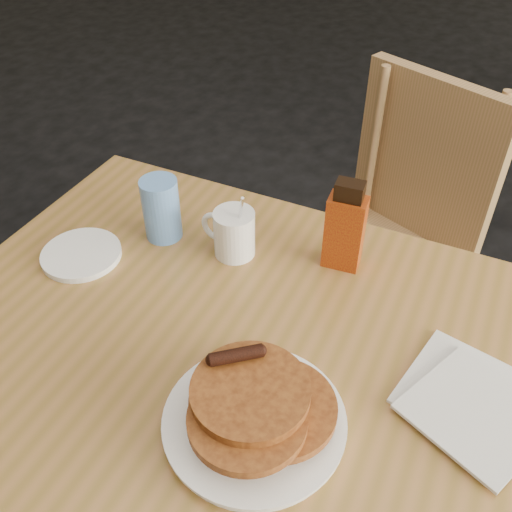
{
  "coord_description": "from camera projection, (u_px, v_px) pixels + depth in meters",
  "views": [
    {
      "loc": [
        0.35,
        -0.6,
        1.45
      ],
      "look_at": [
        -0.0,
        0.03,
        0.83
      ],
      "focal_mm": 40.0,
      "sensor_mm": 36.0,
      "label": 1
    }
  ],
  "objects": [
    {
      "name": "floor",
      "position": [
        251.0,
        506.0,
        1.47
      ],
      "size": [
        10.0,
        10.0,
        0.0
      ],
      "primitive_type": "plane",
      "color": "black",
      "rests_on": "ground"
    },
    {
      "name": "main_table",
      "position": [
        267.0,
        366.0,
        0.93
      ],
      "size": [
        1.25,
        0.89,
        0.75
      ],
      "rotation": [
        0.0,
        0.0,
        0.07
      ],
      "color": "#A06D39",
      "rests_on": "floor"
    },
    {
      "name": "chair_main_far",
      "position": [
        406.0,
        221.0,
        1.51
      ],
      "size": [
        0.51,
        0.52,
        0.9
      ],
      "rotation": [
        0.0,
        0.0,
        -0.31
      ],
      "color": "#AC7D51",
      "rests_on": "floor"
    },
    {
      "name": "pancake_plate",
      "position": [
        255.0,
        412.0,
        0.78
      ],
      "size": [
        0.26,
        0.26,
        0.1
      ],
      "rotation": [
        0.0,
        0.0,
        0.32
      ],
      "color": "white",
      "rests_on": "main_table"
    },
    {
      "name": "coffee_mug",
      "position": [
        233.0,
        232.0,
        1.05
      ],
      "size": [
        0.11,
        0.08,
        0.14
      ],
      "rotation": [
        0.0,
        0.0,
        0.35
      ],
      "color": "white",
      "rests_on": "main_table"
    },
    {
      "name": "syrup_bottle",
      "position": [
        345.0,
        228.0,
        1.01
      ],
      "size": [
        0.07,
        0.05,
        0.18
      ],
      "rotation": [
        0.0,
        0.0,
        0.16
      ],
      "color": "maroon",
      "rests_on": "main_table"
    },
    {
      "name": "napkin_stack",
      "position": [
        471.0,
        402.0,
        0.82
      ],
      "size": [
        0.23,
        0.24,
        0.01
      ],
      "rotation": [
        0.0,
        0.0,
        -0.14
      ],
      "color": "silver",
      "rests_on": "main_table"
    },
    {
      "name": "blue_tumbler",
      "position": [
        161.0,
        209.0,
        1.08
      ],
      "size": [
        0.09,
        0.09,
        0.13
      ],
      "primitive_type": "cylinder",
      "rotation": [
        0.0,
        0.0,
        -0.27
      ],
      "color": "#5F93DE",
      "rests_on": "main_table"
    },
    {
      "name": "side_saucer",
      "position": [
        81.0,
        254.0,
        1.07
      ],
      "size": [
        0.16,
        0.16,
        0.01
      ],
      "primitive_type": "cylinder",
      "rotation": [
        0.0,
        0.0,
        -0.11
      ],
      "color": "white",
      "rests_on": "main_table"
    }
  ]
}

